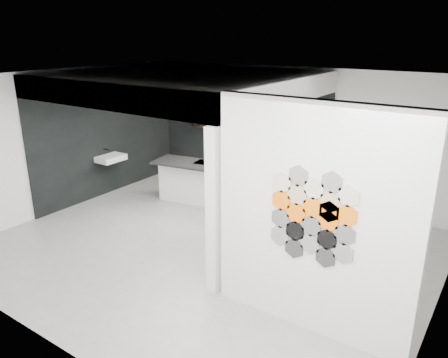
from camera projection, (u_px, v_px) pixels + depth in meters
floor at (209, 247)px, 7.43m from camera, size 7.00×6.00×0.01m
partition_panel at (312, 222)px, 5.00m from camera, size 2.45×0.15×2.80m
bay_clad_back at (239, 136)px, 10.07m from camera, size 4.40×0.04×2.35m
bay_clad_left at (110, 140)px, 9.69m from camera, size 0.04×4.00×2.35m
bulkhead at (183, 84)px, 8.09m from camera, size 4.40×4.00×0.40m
corner_column at (213, 213)px, 5.83m from camera, size 0.16×0.16×2.35m
fascia_beam at (102, 96)px, 6.59m from camera, size 4.40×0.16×0.40m
wall_basin at (111, 158)px, 9.52m from camera, size 0.40×0.60×0.12m
display_shelf at (241, 132)px, 9.89m from camera, size 3.00×0.15×0.04m
kitchen_island at (195, 181)px, 9.30m from camera, size 1.76×1.00×1.34m
stockpot at (196, 121)px, 10.55m from camera, size 0.22×0.22×0.18m
kettle at (283, 135)px, 9.30m from camera, size 0.19×0.19×0.14m
glass_bowl at (295, 137)px, 9.14m from camera, size 0.21×0.21×0.11m
glass_vase at (295, 136)px, 9.14m from camera, size 0.14×0.14×0.15m
bottle_dark at (231, 126)px, 10.00m from camera, size 0.08×0.08×0.18m
utensil_cup at (207, 124)px, 10.38m from camera, size 0.11×0.11×0.11m
hex_tile_cluster at (313, 217)px, 4.89m from camera, size 1.04×0.02×1.16m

